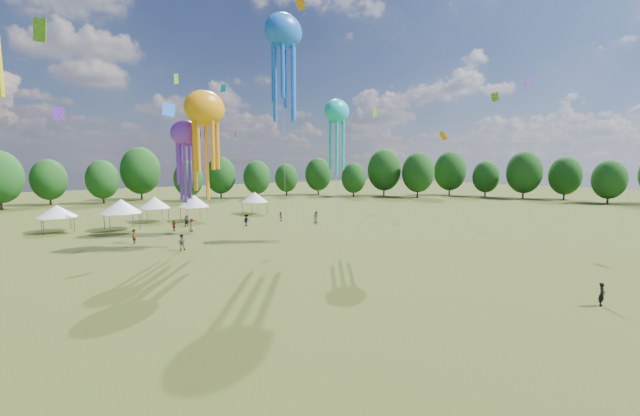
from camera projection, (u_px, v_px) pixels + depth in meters
ground at (535, 331)px, 22.84m from camera, size 300.00×300.00×0.00m
observer_main at (602, 294)px, 26.72m from camera, size 0.64×0.48×1.58m
spectator_near at (181, 242)px, 43.62m from camera, size 1.04×0.92×1.79m
spectators_far at (231, 221)px, 59.10m from camera, size 27.58×10.87×1.92m
festival_tents at (161, 203)px, 62.83m from camera, size 35.98×10.23×4.37m
show_kites at (195, 73)px, 43.50m from camera, size 36.90×11.47×28.53m
small_kites at (223, 13)px, 51.16m from camera, size 75.56×58.98×45.55m
treeline at (146, 180)px, 68.22m from camera, size 201.57×95.24×13.43m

